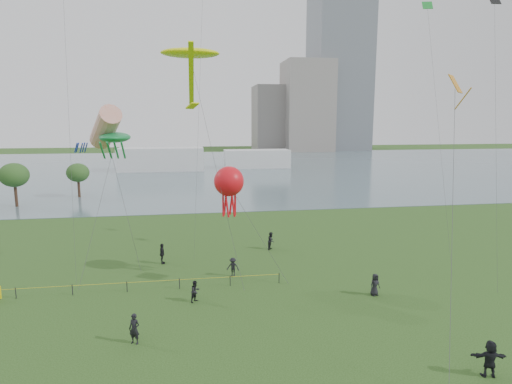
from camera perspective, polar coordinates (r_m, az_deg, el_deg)
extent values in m
plane|color=#1E3D13|center=(24.36, 3.96, -23.01)|extent=(400.00, 400.00, 0.00)
cube|color=slate|center=(120.80, -6.63, 3.25)|extent=(400.00, 120.00, 0.08)
cube|color=slate|center=(204.92, 11.22, 22.58)|extent=(24.00, 24.00, 120.00)
cube|color=gray|center=(189.02, 6.79, 11.25)|extent=(20.00, 20.00, 38.00)
cube|color=slate|center=(191.55, 2.18, 9.79)|extent=(16.00, 18.00, 28.00)
cube|color=silver|center=(115.67, -12.52, 4.29)|extent=(22.00, 8.00, 6.00)
cube|color=silver|center=(119.94, 0.10, 4.45)|extent=(18.00, 7.00, 5.00)
cylinder|color=#342117|center=(74.98, -29.34, -0.59)|extent=(0.44, 0.44, 3.03)
ellipsoid|color=#315923|center=(74.53, -29.55, 1.98)|extent=(4.31, 4.31, 3.64)
cylinder|color=#342117|center=(79.42, -22.53, 0.27)|extent=(0.44, 0.44, 2.65)
ellipsoid|color=#315923|center=(79.04, -22.66, 2.40)|extent=(3.77, 3.77, 3.18)
cylinder|color=black|center=(37.21, -29.38, -11.66)|extent=(0.07, 0.07, 0.85)
cylinder|color=black|center=(36.01, -23.28, -11.89)|extent=(0.07, 0.07, 0.85)
cylinder|color=black|center=(35.22, -16.83, -11.99)|extent=(0.07, 0.07, 0.85)
cylinder|color=black|center=(34.88, -10.17, -11.93)|extent=(0.07, 0.07, 0.85)
cylinder|color=black|center=(34.99, -3.46, -11.72)|extent=(0.07, 0.07, 0.85)
cylinder|color=black|center=(35.55, 3.09, -11.37)|extent=(0.07, 0.07, 0.85)
cylinder|color=yellow|center=(35.10, -16.85, -11.50)|extent=(24.00, 0.03, 0.03)
imported|color=black|center=(32.27, -8.08, -12.97)|extent=(0.98, 0.98, 1.60)
imported|color=black|center=(36.82, -3.10, -9.96)|extent=(1.21, 0.93, 1.65)
imported|color=black|center=(40.74, -12.40, -8.04)|extent=(0.58, 1.16, 1.91)
imported|color=black|center=(34.24, 15.57, -11.81)|extent=(0.93, 0.73, 1.69)
imported|color=black|center=(26.52, 28.72, -18.91)|extent=(1.89, 0.94, 1.96)
imported|color=black|center=(27.48, -15.91, -17.14)|extent=(0.80, 0.69, 1.85)
imported|color=black|center=(44.20, 2.03, -6.51)|extent=(1.02, 1.09, 1.79)
cylinder|color=#3F3F42|center=(34.31, -5.28, 3.09)|extent=(3.71, 5.64, 18.55)
ellipsoid|color=#E4ED0C|center=(37.23, -8.77, 17.83)|extent=(4.84, 3.02, 0.76)
cube|color=#E4ED0C|center=(32.77, -8.63, 14.76)|extent=(0.36, 6.98, 4.09)
cube|color=#E4ED0C|center=(28.85, -8.47, 11.31)|extent=(0.95, 0.95, 0.42)
cylinder|color=#3F3F42|center=(38.50, -17.24, -1.16)|extent=(2.54, 1.10, 12.50)
cylinder|color=red|center=(38.62, -19.44, 8.10)|extent=(3.67, 5.12, 3.82)
cylinder|color=#1B31BD|center=(37.78, -21.73, 5.51)|extent=(0.60, 1.13, 0.88)
cylinder|color=#1B31BD|center=(38.22, -22.01, 5.53)|extent=(0.60, 1.13, 0.88)
cylinder|color=#1B31BD|center=(38.18, -22.72, 5.49)|extent=(0.60, 1.13, 0.88)
cylinder|color=#1B31BD|center=(37.72, -22.88, 5.44)|extent=(0.60, 1.13, 0.88)
cylinder|color=#1B31BD|center=(37.48, -22.27, 5.45)|extent=(0.60, 1.13, 0.88)
cylinder|color=#3F3F42|center=(37.26, -20.36, -2.32)|extent=(2.64, 4.78, 11.68)
ellipsoid|color=#177F3E|center=(38.67, -18.27, 6.94)|extent=(2.53, 4.55, 0.89)
cylinder|color=#177F3E|center=(37.29, -19.80, 5.24)|extent=(0.16, 1.79, 1.54)
cylinder|color=#177F3E|center=(37.19, -18.97, 5.27)|extent=(0.16, 1.79, 1.54)
cylinder|color=#177F3E|center=(37.10, -18.13, 5.31)|extent=(0.16, 1.79, 1.54)
cylinder|color=#177F3E|center=(37.01, -17.29, 5.34)|extent=(0.16, 1.79, 1.54)
cylinder|color=#3F3F42|center=(34.95, 0.35, -5.41)|extent=(4.57, 2.37, 8.19)
sphere|color=red|center=(34.99, -3.63, 1.43)|extent=(2.46, 2.46, 2.46)
cylinder|color=red|center=(35.30, -2.80, -1.12)|extent=(0.18, 0.54, 2.60)
cylinder|color=red|center=(35.70, -3.27, -1.01)|extent=(0.49, 0.36, 2.61)
cylinder|color=red|center=(35.65, -4.07, -1.03)|extent=(0.49, 0.36, 2.61)
cylinder|color=red|center=(35.21, -4.42, -1.17)|extent=(0.18, 0.54, 2.60)
cylinder|color=red|center=(34.81, -3.95, -1.29)|extent=(0.49, 0.36, 2.61)
cylinder|color=red|center=(34.85, -3.13, -1.26)|extent=(0.49, 0.36, 2.61)
cylinder|color=#3F3F42|center=(26.15, 24.74, -3.21)|extent=(5.94, 10.34, 15.47)
cube|color=orange|center=(31.61, 25.05, 12.93)|extent=(1.46, 1.46, 1.20)
cylinder|color=orange|center=(30.80, 25.86, 11.12)|extent=(0.08, 1.58, 1.35)
cube|color=#198C2D|center=(45.37, 21.89, 22.10)|extent=(0.93, 0.60, 0.76)
cube|color=black|center=(43.19, 29.23, 21.44)|extent=(0.97, 0.68, 0.76)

